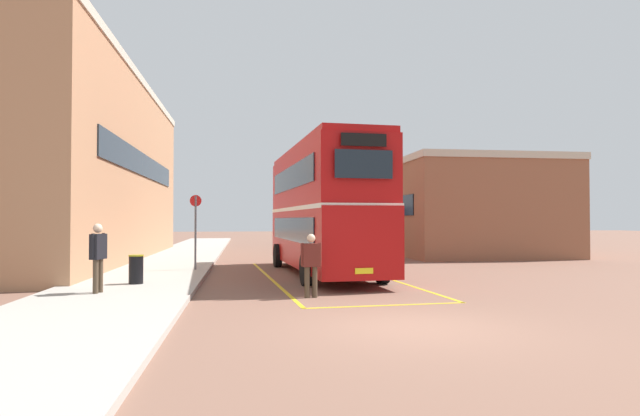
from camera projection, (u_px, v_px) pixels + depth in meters
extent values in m
plane|color=brown|center=(313.00, 264.00, 24.38)|extent=(135.60, 135.60, 0.00)
cube|color=#A39E93|center=(175.00, 260.00, 25.84)|extent=(4.00, 57.60, 0.14)
cube|color=#AD7A56|center=(79.00, 173.00, 25.93)|extent=(6.11, 22.37, 8.64)
cube|color=#232D38|center=(144.00, 165.00, 26.38)|extent=(0.06, 17.00, 1.10)
cube|color=#BCB29E|center=(80.00, 82.00, 26.03)|extent=(6.23, 22.49, 0.36)
cube|color=brown|center=(456.00, 211.00, 32.92)|extent=(8.74, 13.36, 5.13)
cube|color=#19232D|center=(387.00, 207.00, 32.30)|extent=(0.06, 10.15, 1.10)
cube|color=#BCB29E|center=(456.00, 167.00, 32.98)|extent=(8.86, 13.48, 0.36)
cylinder|color=black|center=(278.00, 255.00, 22.91)|extent=(0.35, 1.02, 1.00)
cylinder|color=black|center=(333.00, 255.00, 23.44)|extent=(0.35, 1.02, 1.00)
cylinder|color=black|center=(306.00, 270.00, 16.43)|extent=(0.35, 1.02, 1.00)
cylinder|color=black|center=(382.00, 268.00, 16.96)|extent=(0.35, 1.02, 1.00)
cube|color=#A80F0F|center=(322.00, 237.00, 19.96)|extent=(3.16, 10.84, 2.10)
cube|color=#A80F0F|center=(322.00, 181.00, 20.00)|extent=(3.14, 10.63, 2.10)
cube|color=#A80F0F|center=(322.00, 151.00, 20.03)|extent=(3.04, 10.52, 0.20)
cube|color=white|center=(322.00, 209.00, 19.98)|extent=(3.18, 10.74, 0.14)
cube|color=#19232D|center=(290.00, 229.00, 19.70)|extent=(0.66, 8.75, 0.84)
cube|color=#19232D|center=(290.00, 178.00, 19.74)|extent=(0.66, 8.75, 0.84)
cube|color=#19232D|center=(353.00, 229.00, 20.22)|extent=(0.66, 8.75, 0.84)
cube|color=#19232D|center=(353.00, 179.00, 20.26)|extent=(0.66, 8.75, 0.84)
cube|color=#19232D|center=(364.00, 164.00, 14.76)|extent=(1.68, 0.16, 0.80)
cube|color=black|center=(364.00, 140.00, 14.77)|extent=(1.32, 0.13, 0.36)
cube|color=#19232D|center=(298.00, 225.00, 25.21)|extent=(1.92, 0.18, 1.00)
cube|color=yellow|center=(364.00, 271.00, 14.69)|extent=(0.52, 0.07, 0.16)
cylinder|color=black|center=(306.00, 239.00, 43.24)|extent=(0.33, 0.94, 0.92)
cylinder|color=black|center=(336.00, 239.00, 43.79)|extent=(0.33, 0.94, 0.92)
cylinder|color=black|center=(321.00, 242.00, 37.74)|extent=(0.33, 0.94, 0.92)
cylinder|color=black|center=(355.00, 242.00, 38.29)|extent=(0.33, 0.94, 0.92)
cube|color=navy|center=(329.00, 225.00, 40.79)|extent=(3.16, 9.56, 2.60)
cube|color=silver|center=(329.00, 208.00, 40.82)|extent=(2.98, 9.18, 0.12)
cube|color=#19232D|center=(313.00, 221.00, 40.53)|extent=(0.62, 7.50, 0.96)
cube|color=#19232D|center=(344.00, 221.00, 41.07)|extent=(0.62, 7.50, 0.96)
cube|color=#19232D|center=(316.00, 221.00, 45.40)|extent=(1.94, 0.19, 1.10)
cylinder|color=#473828|center=(315.00, 282.00, 13.97)|extent=(0.14, 0.14, 0.81)
cylinder|color=#473828|center=(307.00, 282.00, 13.90)|extent=(0.14, 0.14, 0.81)
cube|color=#591E19|center=(311.00, 255.00, 13.95)|extent=(0.51, 0.31, 0.61)
cylinder|color=#591E19|center=(319.00, 254.00, 14.03)|extent=(0.09, 0.09, 0.58)
cylinder|color=#591E19|center=(302.00, 254.00, 13.87)|extent=(0.09, 0.09, 0.58)
sphere|color=beige|center=(311.00, 238.00, 13.94)|extent=(0.22, 0.22, 0.22)
cylinder|color=#473828|center=(96.00, 277.00, 13.71)|extent=(0.14, 0.14, 0.88)
cylinder|color=#473828|center=(100.00, 276.00, 13.94)|extent=(0.14, 0.14, 0.88)
cube|color=black|center=(98.00, 247.00, 13.85)|extent=(0.35, 0.55, 0.66)
cylinder|color=black|center=(93.00, 246.00, 13.59)|extent=(0.09, 0.09, 0.63)
cylinder|color=black|center=(103.00, 245.00, 14.10)|extent=(0.09, 0.09, 0.63)
sphere|color=beige|center=(98.00, 228.00, 13.86)|extent=(0.24, 0.24, 0.24)
cylinder|color=black|center=(136.00, 270.00, 15.82)|extent=(0.42, 0.42, 0.82)
cylinder|color=olive|center=(136.00, 255.00, 15.82)|extent=(0.44, 0.44, 0.04)
cylinder|color=#4C4C51|center=(195.00, 233.00, 20.31)|extent=(0.08, 0.08, 2.82)
cylinder|color=red|center=(196.00, 201.00, 20.33)|extent=(0.44, 0.11, 0.44)
cube|color=gold|center=(271.00, 278.00, 18.44)|extent=(1.03, 12.68, 0.01)
cube|color=gold|center=(380.00, 276.00, 19.29)|extent=(1.03, 12.68, 0.01)
cube|color=gold|center=(386.00, 305.00, 12.66)|extent=(4.12, 0.41, 0.01)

